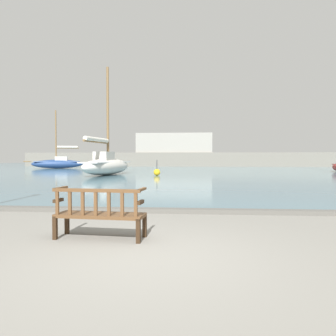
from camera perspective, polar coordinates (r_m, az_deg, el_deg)
ground_plane at (r=5.01m, az=-4.21°, el=-15.14°), size 160.00×160.00×0.00m
harbor_water at (r=48.76m, az=3.88°, el=0.10°), size 100.00×80.00×0.08m
quay_edge_kerb at (r=8.73m, az=-0.23°, el=-7.44°), size 40.00×0.30×0.12m
park_bench at (r=6.05m, az=-11.81°, el=-7.64°), size 1.64×0.66×0.92m
sailboat_far_port at (r=26.89m, az=-10.63°, el=0.56°), size 3.15×8.20×8.73m
sailboat_outer_port at (r=45.57m, az=-18.64°, el=0.85°), size 7.35×3.69×7.64m
channel_buoy at (r=25.44m, az=-1.95°, el=-0.73°), size 0.52×0.52×1.22m
far_breakwater at (r=52.42m, az=3.37°, el=2.03°), size 53.87×2.40×5.42m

